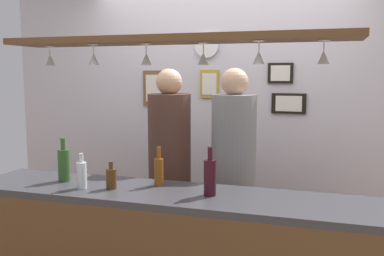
{
  "coord_description": "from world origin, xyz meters",
  "views": [
    {
      "loc": [
        0.9,
        -2.8,
        1.72
      ],
      "look_at": [
        0.0,
        0.1,
        1.33
      ],
      "focal_mm": 39.94,
      "sensor_mm": 36.0,
      "label": 1
    }
  ],
  "objects_px": {
    "bottle_wine_dark_red": "(210,176)",
    "bottle_champagne_green": "(64,164)",
    "person_right_grey_shirt": "(234,160)",
    "picture_frame_upper_small": "(280,73)",
    "picture_frame_lower_pair": "(289,104)",
    "picture_frame_crest": "(210,84)",
    "wall_clock": "(207,46)",
    "picture_frame_caricature": "(156,88)",
    "person_middle_brown_shirt": "(170,156)",
    "bottle_soda_clear": "(82,174)",
    "bottle_beer_amber_tall": "(159,171)",
    "bottle_beer_brown_stubby": "(111,178)"
  },
  "relations": [
    {
      "from": "bottle_beer_amber_tall",
      "to": "picture_frame_upper_small",
      "type": "height_order",
      "value": "picture_frame_upper_small"
    },
    {
      "from": "person_middle_brown_shirt",
      "to": "bottle_soda_clear",
      "type": "height_order",
      "value": "person_middle_brown_shirt"
    },
    {
      "from": "bottle_beer_amber_tall",
      "to": "bottle_beer_brown_stubby",
      "type": "bearing_deg",
      "value": -146.95
    },
    {
      "from": "person_right_grey_shirt",
      "to": "bottle_beer_amber_tall",
      "type": "xyz_separation_m",
      "value": [
        -0.38,
        -0.58,
        0.02
      ]
    },
    {
      "from": "person_right_grey_shirt",
      "to": "wall_clock",
      "type": "xyz_separation_m",
      "value": [
        -0.41,
        0.7,
        0.91
      ]
    },
    {
      "from": "bottle_champagne_green",
      "to": "bottle_beer_amber_tall",
      "type": "xyz_separation_m",
      "value": [
        0.67,
        0.09,
        -0.02
      ]
    },
    {
      "from": "bottle_champagne_green",
      "to": "wall_clock",
      "type": "xyz_separation_m",
      "value": [
        0.64,
        1.36,
        0.87
      ]
    },
    {
      "from": "bottle_beer_brown_stubby",
      "to": "bottle_wine_dark_red",
      "type": "bearing_deg",
      "value": 3.91
    },
    {
      "from": "bottle_champagne_green",
      "to": "picture_frame_caricature",
      "type": "distance_m",
      "value": 1.46
    },
    {
      "from": "picture_frame_lower_pair",
      "to": "bottle_soda_clear",
      "type": "bearing_deg",
      "value": -128.16
    },
    {
      "from": "picture_frame_crest",
      "to": "wall_clock",
      "type": "bearing_deg",
      "value": -167.53
    },
    {
      "from": "person_middle_brown_shirt",
      "to": "bottle_beer_amber_tall",
      "type": "bearing_deg",
      "value": -76.64
    },
    {
      "from": "bottle_soda_clear",
      "to": "picture_frame_upper_small",
      "type": "bearing_deg",
      "value": 53.76
    },
    {
      "from": "picture_frame_caricature",
      "to": "wall_clock",
      "type": "xyz_separation_m",
      "value": [
        0.51,
        -0.01,
        0.39
      ]
    },
    {
      "from": "bottle_beer_brown_stubby",
      "to": "bottle_soda_clear",
      "type": "distance_m",
      "value": 0.19
    },
    {
      "from": "bottle_champagne_green",
      "to": "picture_frame_lower_pair",
      "type": "height_order",
      "value": "picture_frame_lower_pair"
    },
    {
      "from": "picture_frame_crest",
      "to": "wall_clock",
      "type": "height_order",
      "value": "wall_clock"
    },
    {
      "from": "picture_frame_lower_pair",
      "to": "person_right_grey_shirt",
      "type": "bearing_deg",
      "value": -116.09
    },
    {
      "from": "bottle_beer_brown_stubby",
      "to": "picture_frame_lower_pair",
      "type": "height_order",
      "value": "picture_frame_lower_pair"
    },
    {
      "from": "picture_frame_caricature",
      "to": "picture_frame_crest",
      "type": "height_order",
      "value": "picture_frame_crest"
    },
    {
      "from": "bottle_wine_dark_red",
      "to": "picture_frame_upper_small",
      "type": "relative_size",
      "value": 1.36
    },
    {
      "from": "bottle_wine_dark_red",
      "to": "picture_frame_lower_pair",
      "type": "height_order",
      "value": "picture_frame_lower_pair"
    },
    {
      "from": "picture_frame_upper_small",
      "to": "person_right_grey_shirt",
      "type": "bearing_deg",
      "value": -110.7
    },
    {
      "from": "person_right_grey_shirt",
      "to": "bottle_beer_brown_stubby",
      "type": "relative_size",
      "value": 9.78
    },
    {
      "from": "picture_frame_lower_pair",
      "to": "wall_clock",
      "type": "xyz_separation_m",
      "value": [
        -0.75,
        -0.01,
        0.52
      ]
    },
    {
      "from": "person_right_grey_shirt",
      "to": "picture_frame_caricature",
      "type": "relative_size",
      "value": 5.18
    },
    {
      "from": "picture_frame_caricature",
      "to": "picture_frame_crest",
      "type": "distance_m",
      "value": 0.54
    },
    {
      "from": "person_middle_brown_shirt",
      "to": "picture_frame_upper_small",
      "type": "height_order",
      "value": "picture_frame_upper_small"
    },
    {
      "from": "person_middle_brown_shirt",
      "to": "picture_frame_crest",
      "type": "xyz_separation_m",
      "value": [
        0.14,
        0.7,
        0.56
      ]
    },
    {
      "from": "person_right_grey_shirt",
      "to": "picture_frame_upper_small",
      "type": "distance_m",
      "value": 1.0
    },
    {
      "from": "bottle_soda_clear",
      "to": "picture_frame_lower_pair",
      "type": "bearing_deg",
      "value": 51.84
    },
    {
      "from": "picture_frame_crest",
      "to": "wall_clock",
      "type": "relative_size",
      "value": 1.18
    },
    {
      "from": "picture_frame_upper_small",
      "to": "bottle_wine_dark_red",
      "type": "bearing_deg",
      "value": -100.71
    },
    {
      "from": "bottle_beer_brown_stubby",
      "to": "picture_frame_crest",
      "type": "bearing_deg",
      "value": 79.7
    },
    {
      "from": "person_middle_brown_shirt",
      "to": "bottle_soda_clear",
      "type": "distance_m",
      "value": 0.85
    },
    {
      "from": "bottle_wine_dark_red",
      "to": "bottle_champagne_green",
      "type": "bearing_deg",
      "value": 177.95
    },
    {
      "from": "person_middle_brown_shirt",
      "to": "picture_frame_lower_pair",
      "type": "bearing_deg",
      "value": 39.16
    },
    {
      "from": "picture_frame_upper_small",
      "to": "picture_frame_lower_pair",
      "type": "distance_m",
      "value": 0.28
    },
    {
      "from": "bottle_soda_clear",
      "to": "bottle_champagne_green",
      "type": "bearing_deg",
      "value": 149.56
    },
    {
      "from": "bottle_soda_clear",
      "to": "wall_clock",
      "type": "height_order",
      "value": "wall_clock"
    },
    {
      "from": "person_right_grey_shirt",
      "to": "wall_clock",
      "type": "height_order",
      "value": "wall_clock"
    },
    {
      "from": "person_right_grey_shirt",
      "to": "picture_frame_lower_pair",
      "type": "height_order",
      "value": "person_right_grey_shirt"
    },
    {
      "from": "picture_frame_lower_pair",
      "to": "bottle_beer_amber_tall",
      "type": "bearing_deg",
      "value": -119.62
    },
    {
      "from": "bottle_beer_amber_tall",
      "to": "bottle_soda_clear",
      "type": "bearing_deg",
      "value": -154.23
    },
    {
      "from": "person_middle_brown_shirt",
      "to": "bottle_beer_amber_tall",
      "type": "distance_m",
      "value": 0.59
    },
    {
      "from": "picture_frame_crest",
      "to": "person_middle_brown_shirt",
      "type": "bearing_deg",
      "value": -101.21
    },
    {
      "from": "person_right_grey_shirt",
      "to": "picture_frame_upper_small",
      "type": "bearing_deg",
      "value": 69.3
    },
    {
      "from": "person_middle_brown_shirt",
      "to": "picture_frame_lower_pair",
      "type": "distance_m",
      "value": 1.18
    },
    {
      "from": "bottle_wine_dark_red",
      "to": "wall_clock",
      "type": "bearing_deg",
      "value": 106.27
    },
    {
      "from": "bottle_beer_amber_tall",
      "to": "picture_frame_lower_pair",
      "type": "xyz_separation_m",
      "value": [
        0.73,
        1.28,
        0.37
      ]
    }
  ]
}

